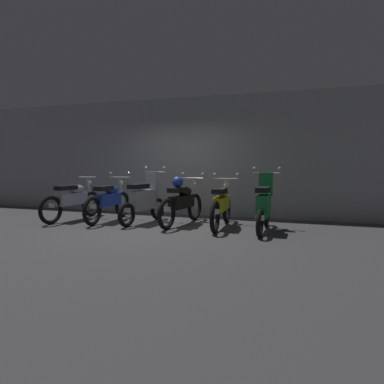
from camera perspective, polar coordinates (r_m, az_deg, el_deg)
name	(u,v)px	position (r m, az deg, el deg)	size (l,w,h in m)	color
ground_plane	(153,228)	(7.23, -6.61, -6.04)	(80.00, 80.00, 0.00)	#424244
back_wall	(186,157)	(9.09, -1.04, 5.96)	(16.00, 0.30, 3.08)	gray
motorbike_slot_0	(73,200)	(8.62, -19.45, -1.24)	(0.56, 1.95, 1.03)	black
motorbike_slot_1	(109,200)	(8.23, -13.85, -1.37)	(0.59, 1.95, 1.15)	black
motorbike_slot_2	(144,200)	(7.79, -8.08, -1.35)	(0.59, 1.67, 1.29)	black
motorbike_slot_3	(182,201)	(7.49, -1.71, -1.55)	(0.58, 1.94, 1.15)	black
motorbike_slot_4	(222,204)	(7.23, 5.00, -2.08)	(0.59, 1.95, 1.15)	black
motorbike_slot_5	(264,205)	(6.91, 12.03, -2.20)	(0.59, 1.68, 1.29)	black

